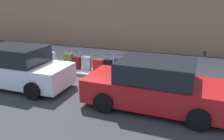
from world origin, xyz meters
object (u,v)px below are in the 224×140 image
Objects in this scene: suitcase_navy_4 at (119,66)px; suitcase_silver_7 at (87,63)px; suitcase_maroon_1 at (157,71)px; suitcase_olive_9 at (69,60)px; suitcase_silver_0 at (171,71)px; suitcase_maroon_8 at (77,63)px; parking_meter at (204,61)px; bollard_post at (41,58)px; parked_car_red_0 at (155,86)px; parked_car_white_1 at (18,68)px; suitcase_olive_2 at (144,70)px; fire_hydrant at (54,58)px; suitcase_red_6 at (98,65)px; suitcase_teal_3 at (131,69)px; suitcase_black_5 at (108,66)px.

suitcase_navy_4 is 1.61m from suitcase_silver_7.
suitcase_maroon_1 is 0.82× the size of suitcase_olive_9.
suitcase_silver_0 reaches higher than suitcase_maroon_8.
suitcase_maroon_8 is at bearing 3.09° from parking_meter.
suitcase_maroon_1 is at bearing -177.90° from bollard_post.
suitcase_silver_0 is at bearing -95.60° from parked_car_red_0.
suitcase_maroon_1 is 5.81m from bollard_post.
bollard_post is 0.19× the size of parked_car_white_1.
suitcase_olive_2 is 3.75m from suitcase_olive_9.
parking_meter is at bearing -177.93° from fire_hydrant.
bollard_post is at bearing 1.41° from suitcase_silver_0.
bollard_post is (0.68, 0.15, 0.01)m from fire_hydrant.
suitcase_olive_9 is at bearing -0.46° from suitcase_navy_4.
suitcase_maroon_1 reaches higher than suitcase_olive_2.
suitcase_olive_2 is at bearing 179.99° from suitcase_olive_9.
suitcase_silver_0 is 1.19× the size of bollard_post.
suitcase_silver_7 reaches higher than suitcase_red_6.
suitcase_maroon_1 is at bearing -174.87° from suitcase_teal_3.
suitcase_navy_4 is at bearing -179.43° from fire_hydrant.
suitcase_maroon_8 reaches higher than suitcase_black_5.
bollard_post is 0.18× the size of parked_car_red_0.
parking_meter is (-1.23, -0.24, 0.45)m from suitcase_silver_0.
suitcase_maroon_8 is at bearing 0.33° from suitcase_black_5.
suitcase_red_6 is 3.51m from parked_car_white_1.
suitcase_olive_9 is (2.62, -0.02, 0.01)m from suitcase_navy_4.
suitcase_olive_2 is at bearing -170.63° from suitcase_teal_3.
parked_car_white_1 is at bearing 29.41° from suitcase_olive_2.
suitcase_maroon_8 reaches higher than suitcase_teal_3.
suitcase_red_6 is 0.58× the size of parking_meter.
suitcase_navy_4 is 4.25m from parked_car_white_1.
suitcase_navy_4 is 0.21× the size of parked_car_white_1.
parked_car_red_0 is at bearing 155.37° from fire_hydrant.
suitcase_teal_3 is 2.16m from suitcase_silver_7.
parking_meter is (-7.61, -0.40, 0.42)m from bollard_post.
suitcase_teal_3 is at bearing 5.13° from suitcase_maroon_1.
suitcase_teal_3 is 3.97m from fire_hydrant.
suitcase_navy_4 reaches higher than suitcase_red_6.
suitcase_silver_7 is at bearing 2.91° from parking_meter.
suitcase_teal_3 is 0.57m from suitcase_navy_4.
suitcase_teal_3 is 1.61m from suitcase_red_6.
suitcase_red_6 is 4.60m from parking_meter.
suitcase_silver_0 is 2.79m from suitcase_black_5.
suitcase_teal_3 is at bearing -179.72° from suitcase_maroon_8.
suitcase_olive_2 is 5.21m from parked_car_white_1.
parked_car_white_1 is at bearing 23.79° from suitcase_silver_0.
suitcase_maroon_8 reaches higher than suitcase_olive_2.
suitcase_maroon_8 is at bearing 177.64° from fire_hydrant.
suitcase_silver_0 reaches higher than suitcase_red_6.
suitcase_silver_7 is at bearing 1.36° from suitcase_olive_2.
parked_car_white_1 is (2.35, 2.58, 0.36)m from suitcase_red_6.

